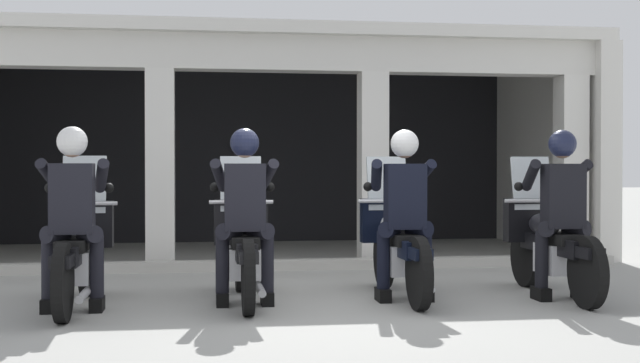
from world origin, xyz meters
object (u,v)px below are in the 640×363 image
at_px(police_officer_center_left, 245,201).
at_px(police_officer_center_right, 404,200).
at_px(police_officer_far_right, 562,199).
at_px(motorcycle_center_left, 243,247).
at_px(police_officer_far_left, 73,202).
at_px(motorcycle_far_right, 549,243).
at_px(motorcycle_center_right, 397,244).
at_px(motorcycle_far_left, 78,250).

relative_size(police_officer_center_left, police_officer_center_right, 1.00).
xyz_separation_m(police_officer_center_right, police_officer_far_right, (1.47, -0.13, 0.00)).
bearing_deg(police_officer_center_left, motorcycle_center_left, 81.29).
relative_size(police_officer_far_left, police_officer_far_right, 1.00).
distance_m(motorcycle_center_left, motorcycle_far_right, 2.95).
height_order(motorcycle_center_left, police_officer_center_right, police_officer_center_right).
relative_size(police_officer_center_right, police_officer_far_right, 1.00).
height_order(motorcycle_center_left, motorcycle_far_right, same).
height_order(police_officer_center_left, motorcycle_center_right, police_officer_center_left).
bearing_deg(motorcycle_center_left, motorcycle_center_right, -6.74).
relative_size(motorcycle_center_right, police_officer_far_right, 1.29).
bearing_deg(police_officer_center_left, police_officer_far_left, 176.33).
distance_m(police_officer_center_right, police_officer_far_right, 1.48).
bearing_deg(police_officer_center_left, motorcycle_far_right, -4.68).
xyz_separation_m(police_officer_far_left, motorcycle_center_right, (2.95, 0.45, -0.44)).
distance_m(motorcycle_far_left, police_officer_center_right, 2.98).
height_order(motorcycle_center_left, police_officer_far_right, police_officer_far_right).
height_order(police_officer_far_left, motorcycle_center_right, police_officer_far_left).
relative_size(motorcycle_far_right, police_officer_far_right, 1.29).
relative_size(police_officer_far_left, police_officer_center_left, 1.00).
height_order(motorcycle_far_right, police_officer_far_right, police_officer_far_right).
bearing_deg(police_officer_center_right, police_officer_far_left, 176.94).
relative_size(motorcycle_center_left, motorcycle_far_right, 1.00).
bearing_deg(police_officer_far_left, police_officer_center_right, -0.38).
bearing_deg(motorcycle_center_right, motorcycle_center_left, 175.40).
bearing_deg(motorcycle_center_right, police_officer_center_right, -96.57).
relative_size(motorcycle_far_left, police_officer_center_right, 1.29).
bearing_deg(police_officer_center_right, police_officer_far_right, -11.49).
height_order(motorcycle_far_left, police_officer_far_right, police_officer_far_right).
xyz_separation_m(police_officer_far_left, motorcycle_center_left, (1.47, 0.41, -0.44)).
distance_m(motorcycle_center_left, police_officer_center_right, 1.55).
distance_m(motorcycle_far_left, police_officer_far_left, 0.52).
distance_m(motorcycle_center_right, police_officer_far_right, 1.59).
xyz_separation_m(police_officer_far_left, police_officer_center_right, (2.95, 0.17, 0.00)).
xyz_separation_m(motorcycle_center_left, motorcycle_center_right, (1.47, 0.04, 0.00)).
bearing_deg(motorcycle_far_left, police_officer_center_right, -5.89).
height_order(motorcycle_far_left, police_officer_far_left, police_officer_far_left).
bearing_deg(police_officer_center_right, motorcycle_center_right, 83.43).
distance_m(motorcycle_far_left, motorcycle_center_right, 2.95).
bearing_deg(police_officer_center_left, motorcycle_far_left, 165.34).
relative_size(police_officer_far_left, motorcycle_far_right, 0.78).
bearing_deg(motorcycle_center_right, motorcycle_far_left, 176.94).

